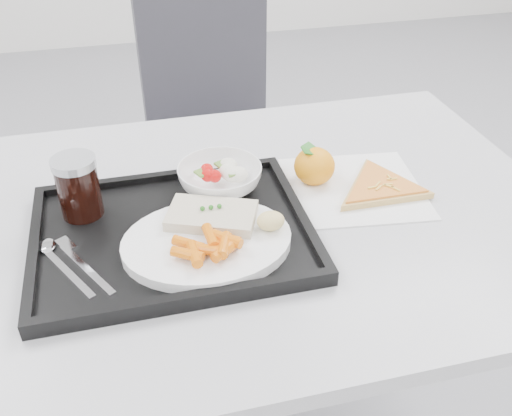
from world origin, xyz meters
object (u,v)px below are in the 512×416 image
object	(u,v)px
dinner_plate	(207,242)
pizza_slice	(380,187)
tray	(173,234)
table	(230,242)
tangerine	(314,166)
salad_bowl	(220,178)
chair	(213,115)
cola_glass	(78,186)

from	to	relation	value
dinner_plate	pizza_slice	size ratio (longest dim) A/B	0.94
pizza_slice	tray	bearing A→B (deg)	-173.11
table	tangerine	size ratio (longest dim) A/B	13.33
salad_bowl	chair	bearing A→B (deg)	81.26
tray	cola_glass	distance (m)	0.18
pizza_slice	tangerine	bearing A→B (deg)	150.08
cola_glass	pizza_slice	size ratio (longest dim) A/B	0.37
cola_glass	tangerine	size ratio (longest dim) A/B	1.20
dinner_plate	tray	bearing A→B (deg)	132.48
cola_glass	pizza_slice	world-z (taller)	cola_glass
chair	cola_glass	distance (m)	0.92
tray	chair	bearing A→B (deg)	75.95
tangerine	chair	bearing A→B (deg)	94.61
tray	tangerine	xyz separation A→B (m)	(0.28, 0.11, 0.03)
tray	salad_bowl	xyz separation A→B (m)	(0.10, 0.11, 0.03)
pizza_slice	dinner_plate	bearing A→B (deg)	-163.61
salad_bowl	pizza_slice	world-z (taller)	salad_bowl
chair	cola_glass	size ratio (longest dim) A/B	8.61
tray	dinner_plate	bearing A→B (deg)	-47.52
tangerine	dinner_plate	bearing A→B (deg)	-145.03
tray	dinner_plate	size ratio (longest dim) A/B	1.67
cola_glass	dinner_plate	bearing A→B (deg)	-36.67
tray	pizza_slice	distance (m)	0.40
dinner_plate	cola_glass	world-z (taller)	cola_glass
cola_glass	pizza_slice	xyz separation A→B (m)	(0.53, -0.04, -0.06)
chair	pizza_slice	distance (m)	0.88
chair	cola_glass	bearing A→B (deg)	-114.51
table	tray	world-z (taller)	tray
dinner_plate	pizza_slice	world-z (taller)	dinner_plate
table	cola_glass	distance (m)	0.28
table	dinner_plate	distance (m)	0.15
tray	pizza_slice	size ratio (longest dim) A/B	1.56
salad_bowl	cola_glass	bearing A→B (deg)	-175.86
chair	dinner_plate	xyz separation A→B (m)	(-0.17, -0.94, 0.24)
salad_bowl	cola_glass	xyz separation A→B (m)	(-0.24, -0.02, 0.03)
dinner_plate	salad_bowl	distance (m)	0.17
pizza_slice	salad_bowl	bearing A→B (deg)	168.65
chair	tray	xyz separation A→B (m)	(-0.22, -0.88, 0.22)
chair	tangerine	xyz separation A→B (m)	(0.06, -0.77, 0.25)
chair	tray	world-z (taller)	chair
tray	pizza_slice	bearing A→B (deg)	6.89
dinner_plate	table	bearing A→B (deg)	61.57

